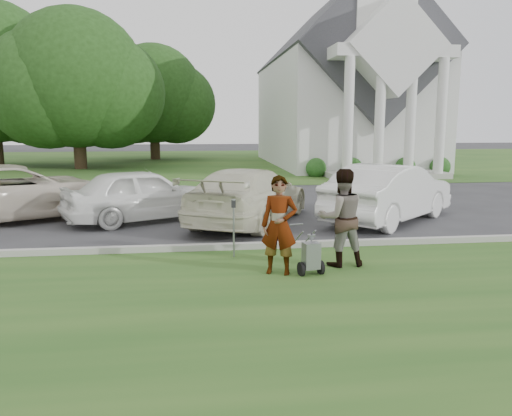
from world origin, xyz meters
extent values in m
plane|color=#333335|center=(0.00, 0.00, 0.00)|extent=(120.00, 120.00, 0.00)
cube|color=#234D1A|center=(0.00, -3.00, 0.01)|extent=(80.00, 7.00, 0.01)
cube|color=#234D1A|center=(0.00, 27.00, 0.01)|extent=(80.00, 30.00, 0.01)
cube|color=#9E9E93|center=(0.00, 0.55, 0.07)|extent=(80.00, 0.18, 0.15)
cube|color=white|center=(9.00, 24.00, 3.50)|extent=(9.00, 16.00, 7.00)
cube|color=#38383D|center=(9.00, 24.00, 7.00)|extent=(9.19, 17.00, 9.19)
cube|color=#9E9E93|center=(9.00, 14.80, 0.15)|extent=(6.20, 2.60, 0.30)
cylinder|color=white|center=(6.60, 13.80, 3.00)|extent=(0.50, 0.50, 6.00)
cylinder|color=white|center=(8.20, 13.80, 3.00)|extent=(0.50, 0.50, 6.00)
cylinder|color=white|center=(9.80, 13.80, 3.00)|extent=(0.50, 0.50, 6.00)
cylinder|color=white|center=(11.40, 13.80, 3.00)|extent=(0.50, 0.50, 6.00)
cube|color=white|center=(9.00, 14.60, 6.30)|extent=(6.20, 2.00, 0.60)
cube|color=white|center=(9.00, 14.60, 6.60)|extent=(5.09, 2.20, 5.09)
sphere|color=#1E4C19|center=(5.50, 15.70, 0.45)|extent=(1.10, 1.10, 1.10)
sphere|color=#1E4C19|center=(7.50, 15.70, 0.45)|extent=(1.10, 1.10, 1.10)
sphere|color=#1E4C19|center=(10.50, 15.70, 0.45)|extent=(1.10, 1.10, 1.10)
sphere|color=#1E4C19|center=(12.50, 15.70, 0.45)|extent=(1.10, 1.10, 1.10)
cylinder|color=#332316|center=(-8.00, 22.00, 1.60)|extent=(0.76, 0.76, 3.20)
sphere|color=#1D3D12|center=(-8.00, 22.00, 5.51)|extent=(8.40, 8.40, 8.40)
sphere|color=#1D3D12|center=(-6.11, 22.30, 4.67)|extent=(6.89, 6.89, 6.89)
sphere|color=#1D3D12|center=(-9.68, 21.70, 4.88)|extent=(7.22, 7.22, 7.22)
sphere|color=#1D3D12|center=(-11.93, 25.30, 5.21)|extent=(7.54, 7.54, 7.54)
cylinder|color=#332316|center=(-4.00, 30.00, 1.50)|extent=(0.76, 0.76, 3.00)
sphere|color=#1D3D12|center=(-4.00, 30.00, 5.09)|extent=(7.60, 7.60, 7.60)
sphere|color=#1D3D12|center=(-2.29, 30.30, 4.33)|extent=(6.23, 6.23, 6.23)
sphere|color=#1D3D12|center=(-5.52, 29.70, 4.52)|extent=(6.54, 6.54, 6.54)
cylinder|color=black|center=(0.97, -1.56, 0.13)|extent=(0.11, 0.27, 0.27)
cylinder|color=black|center=(1.36, -1.49, 0.13)|extent=(0.11, 0.27, 0.27)
cylinder|color=#2D2D33|center=(1.16, -1.53, 0.13)|extent=(0.44, 0.11, 0.03)
cube|color=gray|center=(1.16, -1.53, 0.38)|extent=(0.33, 0.29, 0.49)
cone|color=gray|center=(1.16, -1.53, 0.71)|extent=(0.18, 0.18, 0.14)
cylinder|color=#2D2D33|center=(1.16, -1.53, 0.78)|extent=(0.04, 0.04, 0.05)
cylinder|color=gray|center=(0.96, -1.13, 0.60)|extent=(0.14, 0.65, 0.47)
cylinder|color=gray|center=(1.21, -1.08, 0.60)|extent=(0.14, 0.65, 0.47)
cylinder|color=gray|center=(1.03, -0.79, 0.83)|extent=(0.29, 0.08, 0.03)
imported|color=#999999|center=(0.58, -1.38, 0.92)|extent=(0.78, 0.64, 1.84)
imported|color=#999999|center=(1.88, -0.98, 0.96)|extent=(0.96, 0.76, 1.92)
cylinder|color=gray|center=(-0.16, -0.10, 0.54)|extent=(0.04, 0.04, 1.08)
cube|color=#2D2D33|center=(-0.16, -0.10, 1.15)|extent=(0.09, 0.06, 0.16)
cylinder|color=gray|center=(-0.16, -0.10, 1.23)|extent=(0.08, 0.08, 0.03)
imported|color=beige|center=(-6.14, 4.95, 0.81)|extent=(6.42, 5.26, 1.63)
imported|color=white|center=(-2.43, 4.27, 0.77)|extent=(4.86, 3.61, 1.54)
imported|color=beige|center=(0.57, 3.61, 0.78)|extent=(4.42, 5.80, 1.57)
imported|color=white|center=(4.61, 3.33, 0.83)|extent=(4.91, 4.66, 1.66)
camera|label=1|loc=(-0.95, -10.29, 2.79)|focal=35.00mm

